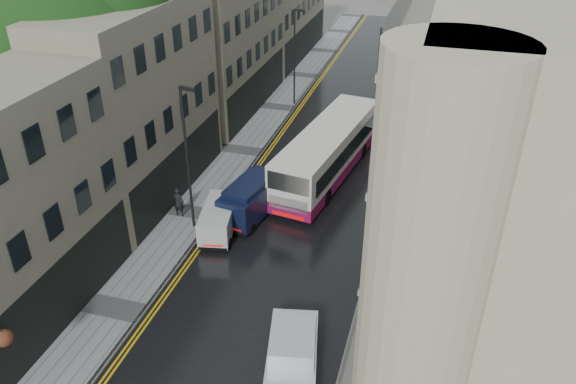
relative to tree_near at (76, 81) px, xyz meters
The scene contains 15 objects.
road 16.14m from the tree_near, 30.96° to the left, with size 9.00×85.00×0.02m, color black.
left_sidewalk 12.16m from the tree_near, 48.44° to the left, with size 2.70×85.00×0.12m, color gray.
right_sidewalk 20.59m from the tree_near, 22.73° to the left, with size 1.80×85.00×0.12m, color slate.
old_shop_row 10.50m from the tree_near, 73.04° to the left, with size 4.50×56.00×12.00m, color gray, non-canonical shape.
modern_block 23.58m from the tree_near, 14.74° to the left, with size 8.00×40.00×14.00m, color #C2AF90, non-canonical shape.
tree_near is the anchor object (origin of this frame).
tree_far 13.02m from the tree_near, 88.68° to the left, with size 9.24×9.24×12.46m, color black, non-canonical shape.
cream_bus 12.70m from the tree_near, 12.75° to the left, with size 2.72×11.96×3.26m, color white, non-canonical shape.
white_lorry 20.85m from the tree_near, 41.60° to the left, with size 2.62×8.74×4.59m, color silver, non-canonical shape.
silver_hatchback 19.63m from the tree_near, 38.72° to the right, with size 1.89×4.33×1.62m, color silver, non-canonical shape.
white_van 10.96m from the tree_near, 23.17° to the right, with size 1.57×3.67×1.66m, color silver, non-canonical shape.
navy_van 10.64m from the tree_near, ahead, with size 1.84×4.59×2.34m, color black, non-canonical shape.
pedestrian 8.62m from the tree_near, 12.23° to the right, with size 0.63×0.42×1.74m, color black.
lamp_post_near 8.12m from the tree_near, 16.06° to the right, with size 0.89×0.20×7.95m, color black, non-canonical shape.
lamp_post_far 18.79m from the tree_near, 65.39° to the left, with size 0.85×0.19×7.57m, color #232326, non-canonical shape.
Camera 1 is at (6.77, -5.14, 17.17)m, focal length 35.00 mm.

